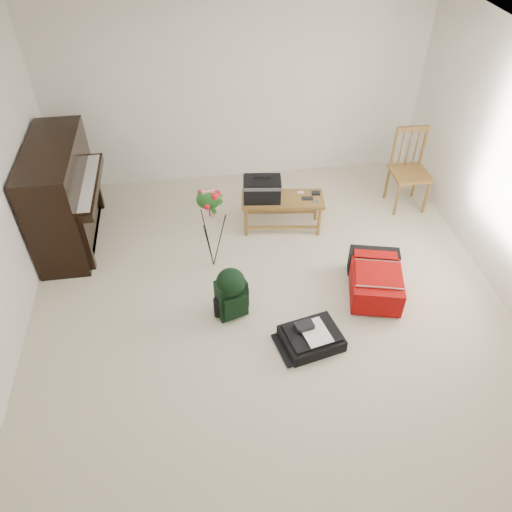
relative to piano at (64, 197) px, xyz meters
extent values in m
cube|color=beige|center=(2.19, -1.60, -0.60)|extent=(5.00, 5.50, 0.01)
cube|color=white|center=(2.19, -1.60, 1.90)|extent=(5.00, 5.50, 0.01)
cube|color=white|center=(2.19, 1.15, 0.65)|extent=(5.00, 0.04, 2.50)
cube|color=black|center=(-0.01, 0.00, 0.03)|extent=(0.55, 1.50, 1.25)
cube|color=black|center=(0.29, 0.00, 0.13)|extent=(0.28, 1.30, 0.10)
cube|color=white|center=(0.29, 0.00, 0.18)|extent=(0.22, 1.20, 0.02)
cube|color=black|center=(0.04, 0.00, -0.55)|extent=(0.45, 1.30, 0.10)
cube|color=brown|center=(2.57, -0.17, -0.17)|extent=(1.04, 0.53, 0.04)
cylinder|color=brown|center=(2.12, -0.33, -0.40)|extent=(0.04, 0.04, 0.41)
cylinder|color=brown|center=(2.12, -0.01, -0.40)|extent=(0.04, 0.04, 0.41)
cylinder|color=brown|center=(3.02, -0.33, -0.40)|extent=(0.04, 0.04, 0.41)
cylinder|color=brown|center=(3.02, -0.01, -0.40)|extent=(0.04, 0.04, 0.41)
cube|color=brown|center=(4.27, 0.07, -0.11)|extent=(0.46, 0.46, 0.04)
cylinder|color=brown|center=(4.08, -0.13, -0.37)|extent=(0.04, 0.04, 0.47)
cylinder|color=brown|center=(4.08, 0.26, -0.37)|extent=(0.04, 0.04, 0.47)
cylinder|color=brown|center=(4.47, -0.13, -0.37)|extent=(0.04, 0.04, 0.47)
cylinder|color=brown|center=(4.47, 0.26, -0.37)|extent=(0.04, 0.04, 0.47)
cube|color=brown|center=(4.27, 0.26, 0.42)|extent=(0.41, 0.05, 0.06)
cylinder|color=brown|center=(4.08, 0.26, 0.16)|extent=(0.04, 0.04, 0.56)
cylinder|color=brown|center=(4.47, 0.26, 0.16)|extent=(0.04, 0.04, 0.56)
cube|color=#9D0A06|center=(3.35, -1.45, -0.43)|extent=(0.70, 0.88, 0.30)
cube|color=black|center=(3.35, -1.15, -0.43)|extent=(0.57, 0.31, 0.32)
cube|color=#9D0A06|center=(3.35, -1.50, -0.27)|extent=(0.56, 0.54, 0.02)
cube|color=silver|center=(3.35, -1.72, -0.26)|extent=(0.48, 0.13, 0.01)
cube|color=black|center=(2.52, -2.04, -0.53)|extent=(0.64, 0.56, 0.13)
cube|color=black|center=(2.52, -2.04, -0.45)|extent=(0.56, 0.48, 0.03)
cube|color=white|center=(2.54, -2.06, -0.42)|extent=(0.31, 0.38, 0.01)
cube|color=black|center=(2.46, -1.98, -0.39)|extent=(0.20, 0.15, 0.06)
cube|color=black|center=(1.78, -1.54, -0.37)|extent=(0.34, 0.27, 0.46)
cube|color=black|center=(1.78, -1.65, -0.40)|extent=(0.25, 0.12, 0.26)
sphere|color=black|center=(1.78, -1.54, -0.14)|extent=(0.29, 0.29, 0.29)
cube|color=black|center=(1.71, -1.43, -0.38)|extent=(0.05, 0.04, 0.40)
cube|color=black|center=(1.86, -1.43, -0.38)|extent=(0.05, 0.04, 0.40)
cylinder|color=black|center=(1.66, -0.75, 0.24)|extent=(0.01, 0.01, 0.28)
ellipsoid|color=#1D4E18|center=(1.66, -0.75, 0.33)|extent=(0.26, 0.19, 0.24)
cube|color=#F12A3D|center=(1.66, -0.77, 0.41)|extent=(0.13, 0.04, 0.08)
camera|label=1|loc=(1.52, -5.07, 3.34)|focal=35.00mm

